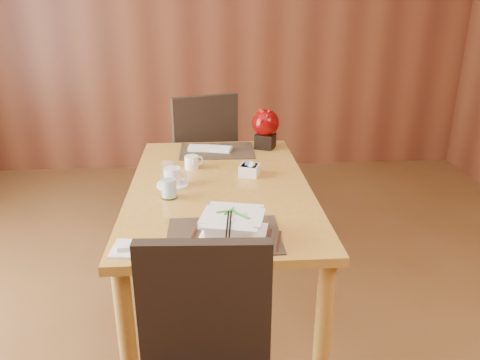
{
  "coord_description": "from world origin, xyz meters",
  "views": [
    {
      "loc": [
        -0.05,
        -1.6,
        1.63
      ],
      "look_at": [
        0.09,
        0.35,
        0.87
      ],
      "focal_mm": 35.0,
      "sensor_mm": 36.0,
      "label": 1
    }
  ],
  "objects": [
    {
      "name": "water_glass",
      "position": [
        -0.24,
        0.45,
        0.84
      ],
      "size": [
        0.09,
        0.09,
        0.17
      ],
      "primitive_type": "cylinder",
      "rotation": [
        0.0,
        0.0,
        -0.16
      ],
      "color": "white",
      "rests_on": "dining_table"
    },
    {
      "name": "soup_setting",
      "position": [
        0.03,
        0.02,
        0.8
      ],
      "size": [
        0.31,
        0.31,
        0.1
      ],
      "rotation": [
        0.0,
        0.0,
        -0.23
      ],
      "color": "white",
      "rests_on": "dining_table"
    },
    {
      "name": "sugar_caddy",
      "position": [
        0.16,
        0.72,
        0.78
      ],
      "size": [
        0.12,
        0.12,
        0.06
      ],
      "primitive_type": "cube",
      "rotation": [
        0.0,
        0.0,
        -0.33
      ],
      "color": "white",
      "rests_on": "dining_table"
    },
    {
      "name": "placemat_far",
      "position": [
        0.0,
        1.15,
        0.75
      ],
      "size": [
        0.45,
        0.33,
        0.01
      ],
      "primitive_type": "cube",
      "color": "black",
      "rests_on": "dining_table"
    },
    {
      "name": "dining_table",
      "position": [
        0.0,
        0.6,
        0.65
      ],
      "size": [
        0.9,
        1.5,
        0.75
      ],
      "color": "#BC8834",
      "rests_on": "ground"
    },
    {
      "name": "napkins_far",
      "position": [
        -0.03,
        1.15,
        0.77
      ],
      "size": [
        0.28,
        0.15,
        0.02
      ],
      "primitive_type": null,
      "rotation": [
        0.0,
        0.0,
        -0.22
      ],
      "color": "white",
      "rests_on": "dining_table"
    },
    {
      "name": "bread_plate",
      "position": [
        -0.35,
        -0.03,
        0.75
      ],
      "size": [
        0.15,
        0.15,
        0.01
      ],
      "primitive_type": "cube",
      "rotation": [
        0.0,
        0.0,
        -0.1
      ],
      "color": "white",
      "rests_on": "dining_table"
    },
    {
      "name": "back_wall",
      "position": [
        0.0,
        3.0,
        1.4
      ],
      "size": [
        5.0,
        0.02,
        2.8
      ],
      "primitive_type": "cube",
      "color": "brown",
      "rests_on": "ground"
    },
    {
      "name": "berry_decor",
      "position": [
        0.3,
        1.2,
        0.89
      ],
      "size": [
        0.17,
        0.17,
        0.25
      ],
      "rotation": [
        0.0,
        0.0,
        -0.42
      ],
      "color": "black",
      "rests_on": "dining_table"
    },
    {
      "name": "far_chair",
      "position": [
        -0.11,
        1.61,
        0.58
      ],
      "size": [
        0.61,
        0.61,
        1.03
      ],
      "rotation": [
        0.0,
        0.0,
        3.49
      ],
      "color": "black",
      "rests_on": "ground"
    },
    {
      "name": "placemat_near",
      "position": [
        0.0,
        0.05,
        0.75
      ],
      "size": [
        0.45,
        0.33,
        0.01
      ],
      "primitive_type": "cube",
      "color": "black",
      "rests_on": "dining_table"
    },
    {
      "name": "coffee_cup",
      "position": [
        -0.24,
        0.61,
        0.79
      ],
      "size": [
        0.16,
        0.16,
        0.09
      ],
      "rotation": [
        0.0,
        0.0,
        -0.21
      ],
      "color": "white",
      "rests_on": "dining_table"
    },
    {
      "name": "creamer_jug",
      "position": [
        -0.15,
        0.85,
        0.79
      ],
      "size": [
        0.13,
        0.13,
        0.07
      ],
      "primitive_type": null,
      "rotation": [
        0.0,
        0.0,
        0.34
      ],
      "color": "white",
      "rests_on": "dining_table"
    }
  ]
}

